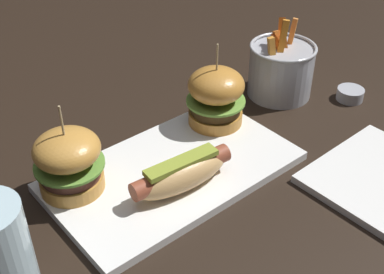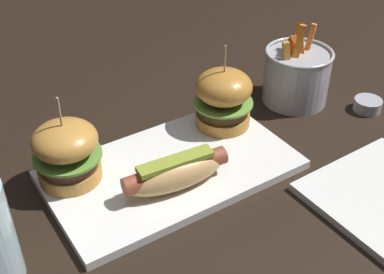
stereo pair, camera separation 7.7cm
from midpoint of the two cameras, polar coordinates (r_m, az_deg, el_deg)
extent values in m
plane|color=black|center=(0.78, 0.52, -4.18)|extent=(3.00, 3.00, 0.00)
cube|color=white|center=(0.78, 0.52, -3.79)|extent=(0.37, 0.21, 0.01)
ellipsoid|color=tan|center=(0.72, 1.21, -4.22)|extent=(0.15, 0.06, 0.05)
cylinder|color=brown|center=(0.72, 1.22, -3.89)|extent=(0.16, 0.04, 0.03)
cube|color=olive|center=(0.71, 1.23, -2.86)|extent=(0.11, 0.03, 0.01)
cylinder|color=#C88B3B|center=(0.76, -10.67, -3.95)|extent=(0.09, 0.09, 0.02)
cylinder|color=brown|center=(0.75, -10.83, -2.77)|extent=(0.08, 0.08, 0.02)
cylinder|color=#609338|center=(0.74, -10.92, -2.10)|extent=(0.10, 0.10, 0.00)
ellipsoid|color=#C88B3B|center=(0.72, -11.15, -0.44)|extent=(0.09, 0.09, 0.05)
cylinder|color=tan|center=(0.70, -11.52, 2.16)|extent=(0.00, 0.00, 0.06)
cylinder|color=#C18032|center=(0.87, 5.97, 2.02)|extent=(0.09, 0.09, 0.02)
cylinder|color=#3E2A12|center=(0.85, 6.05, 3.13)|extent=(0.08, 0.08, 0.02)
cylinder|color=#6B9E3D|center=(0.85, 6.10, 3.79)|extent=(0.10, 0.10, 0.00)
ellipsoid|color=#C18032|center=(0.83, 6.23, 5.53)|extent=(0.09, 0.09, 0.06)
cylinder|color=tan|center=(0.81, 6.42, 8.13)|extent=(0.00, 0.00, 0.06)
cylinder|color=#A8AAB2|center=(0.96, 13.85, 6.42)|extent=(0.12, 0.12, 0.09)
torus|color=#B7BABF|center=(0.94, 14.29, 9.08)|extent=(0.12, 0.12, 0.01)
cube|color=#C9752A|center=(0.95, 14.40, 8.72)|extent=(0.02, 0.04, 0.06)
cube|color=orange|center=(0.94, 13.45, 8.72)|extent=(0.02, 0.03, 0.07)
cube|color=orange|center=(0.92, 12.92, 8.26)|extent=(0.02, 0.02, 0.07)
cube|color=orange|center=(0.94, 13.79, 8.77)|extent=(0.02, 0.04, 0.07)
cube|color=orange|center=(0.93, 14.01, 9.21)|extent=(0.03, 0.02, 0.10)
cube|color=orange|center=(0.96, 15.13, 9.67)|extent=(0.03, 0.01, 0.08)
cube|color=#D35E18|center=(0.94, 14.02, 9.53)|extent=(0.04, 0.04, 0.09)
cylinder|color=#A8AAB2|center=(0.99, 21.17, 3.29)|extent=(0.05, 0.05, 0.02)
cylinder|color=#9E3323|center=(0.99, 21.26, 3.62)|extent=(0.04, 0.04, 0.00)
camera|label=1|loc=(0.04, -87.14, 2.05)|focal=47.69mm
camera|label=2|loc=(0.04, 92.86, -2.05)|focal=47.69mm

